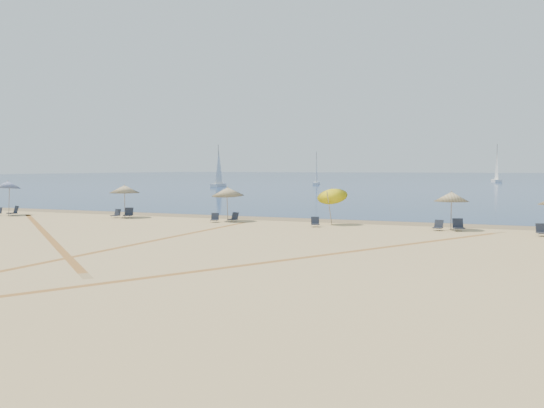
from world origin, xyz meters
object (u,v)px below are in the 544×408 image
Objects in this scene: umbrella_2 at (228,192)px; chair_8 at (458,226)px; umbrella_1 at (124,189)px; sailboat_2 at (219,174)px; chair_2 at (116,214)px; chair_6 at (315,222)px; umbrella_4 at (451,197)px; chair_9 at (542,231)px; umbrella_3 at (332,193)px; sailboat_0 at (316,175)px; chair_4 at (215,218)px; chair_5 at (234,218)px; umbrella_0 at (8,185)px; chair_1 at (14,211)px; chair_7 at (438,226)px; sailboat_3 at (497,171)px; chair_3 at (128,213)px.

chair_8 is at bearing -2.12° from umbrella_2.
umbrella_1 is 66.97m from sailboat_2.
chair_6 is (15.13, -0.61, -0.01)m from chair_2.
umbrella_4 is (14.36, 0.07, -0.07)m from umbrella_2.
chair_9 is at bearing 4.64° from chair_2.
sailboat_0 is at bearing 108.23° from umbrella_3.
chair_5 is (1.06, 0.67, 0.01)m from chair_4.
sailboat_2 is (-24.30, 62.75, 2.13)m from chair_2.
chair_2 is 8.13m from chair_4.
umbrella_4 is 13.82m from chair_5.
sailboat_0 reaches higher than umbrella_4.
sailboat_0 is (-26.49, 83.73, 1.86)m from chair_6.
chair_5 reaches higher than chair_6.
chair_5 is 14.17m from chair_8.
chair_1 is at bearing -23.16° from umbrella_0.
umbrella_3 is 3.01× the size of chair_1.
sailboat_2 is at bearing 100.05° from chair_6.
chair_4 is (-14.78, -1.14, -1.64)m from umbrella_4.
chair_8 is at bearing -18.22° from chair_4.
chair_7 is (6.59, -0.99, -1.75)m from umbrella_3.
chair_5 is (8.80, -0.15, -1.76)m from umbrella_1.
umbrella_1 reaches higher than chair_5.
chair_7 is 0.07× the size of sailboat_3.
sailboat_3 is at bearing 72.63° from chair_8.
umbrella_0 is 4.07× the size of chair_2.
umbrella_4 reaches higher than chair_4.
chair_1 reaches higher than chair_5.
umbrella_4 is at bearing -11.45° from chair_6.
umbrella_2 is 13.85m from chair_7.
chair_5 is at bearing -170.44° from chair_7.
chair_8 reaches higher than chair_4.
chair_9 is at bearing -78.53° from sailboat_0.
umbrella_2 is at bearing 10.90° from chair_2.
chair_1 is at bearing 160.39° from chair_6.
chair_8 is (22.98, -0.30, -1.73)m from umbrella_1.
sailboat_3 is (1.93, 118.36, 2.60)m from chair_7.
chair_1 reaches higher than chair_7.
umbrella_3 is (24.74, 2.16, -0.29)m from umbrella_0.
chair_3 is 67.45m from sailboat_2.
sailboat_0 reaches higher than umbrella_0.
umbrella_1 is 15.31m from umbrella_3.
sailboat_0 is at bearing 98.08° from umbrella_1.
umbrella_3 is at bearing -19.06° from chair_3.
chair_4 is at bearing -111.27° from umbrella_2.
sailboat_3 reaches higher than chair_6.
chair_9 is 0.08× the size of sailboat_3.
chair_5 is 18.43m from chair_9.
chair_5 is 119.06m from sailboat_3.
chair_3 is at bearing -95.06° from sailboat_0.
sailboat_0 is (-20.54, 82.77, 1.85)m from chair_5.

